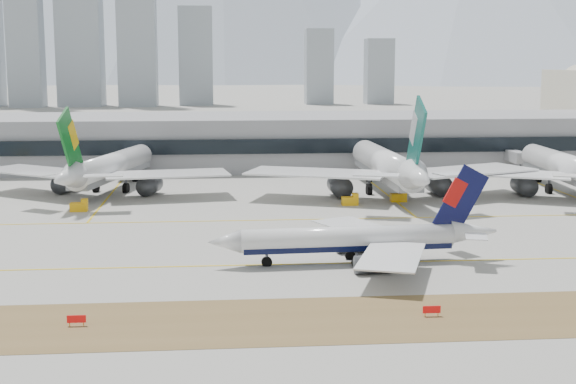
{
  "coord_description": "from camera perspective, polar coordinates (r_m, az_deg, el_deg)",
  "views": [
    {
      "loc": [
        -9.17,
        -123.95,
        30.57
      ],
      "look_at": [
        3.09,
        18.0,
        7.5
      ],
      "focal_mm": 50.0,
      "sensor_mm": 36.0,
      "label": 1
    }
  ],
  "objects": [
    {
      "name": "widebody_cathay",
      "position": [
        187.7,
        7.13,
        1.76
      ],
      "size": [
        68.6,
        66.95,
        24.45
      ],
      "rotation": [
        0.0,
        0.0,
        1.59
      ],
      "color": "white",
      "rests_on": "ground"
    },
    {
      "name": "gse_b",
      "position": [
        171.89,
        -14.6,
        -0.99
      ],
      "size": [
        3.55,
        2.0,
        2.6
      ],
      "color": "#FFB30D",
      "rests_on": "ground"
    },
    {
      "name": "widebody_eva",
      "position": [
        193.71,
        -12.64,
        1.63
      ],
      "size": [
        59.74,
        59.49,
        21.87
      ],
      "rotation": [
        0.0,
        0.0,
        1.34
      ],
      "color": "white",
      "rests_on": "ground"
    },
    {
      "name": "widebody_china_air",
      "position": [
        198.48,
        19.26,
        1.55
      ],
      "size": [
        62.59,
        61.25,
        22.33
      ],
      "rotation": [
        0.0,
        0.0,
        1.52
      ],
      "color": "white",
      "rests_on": "ground"
    },
    {
      "name": "terminal",
      "position": [
        240.07,
        -2.73,
        3.67
      ],
      "size": [
        280.0,
        43.1,
        15.0
      ],
      "color": "gray",
      "rests_on": "ground"
    },
    {
      "name": "gse_c",
      "position": [
        179.6,
        7.91,
        -0.35
      ],
      "size": [
        3.55,
        2.0,
        2.6
      ],
      "color": "#FFB30D",
      "rests_on": "ground"
    },
    {
      "name": "taxiing_airliner",
      "position": [
        123.74,
        5.02,
        -3.39
      ],
      "size": [
        45.4,
        39.41,
        15.25
      ],
      "rotation": [
        0.0,
        0.0,
        3.19
      ],
      "color": "white",
      "rests_on": "ground"
    },
    {
      "name": "hold_sign_right",
      "position": [
        99.93,
        10.18,
        -8.24
      ],
      "size": [
        2.2,
        0.15,
        1.35
      ],
      "color": "red",
      "rests_on": "ground"
    },
    {
      "name": "ground",
      "position": [
        127.99,
        -0.69,
        -4.62
      ],
      "size": [
        3000.0,
        3000.0,
        0.0
      ],
      "primitive_type": "plane",
      "color": "gray",
      "rests_on": "ground"
    },
    {
      "name": "hold_sign_left",
      "position": [
        98.1,
        -14.81,
        -8.74
      ],
      "size": [
        2.2,
        0.15,
        1.35
      ],
      "color": "red",
      "rests_on": "ground"
    },
    {
      "name": "gse_extra",
      "position": [
        174.09,
        4.48,
        -0.59
      ],
      "size": [
        3.55,
        2.0,
        2.6
      ],
      "color": "#FFB30D",
      "rests_on": "ground"
    },
    {
      "name": "city_skyline",
      "position": [
        585.88,
        -14.79,
        10.78
      ],
      "size": [
        342.0,
        49.8,
        140.0
      ],
      "color": "#8E98A2",
      "rests_on": "ground"
    }
  ]
}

